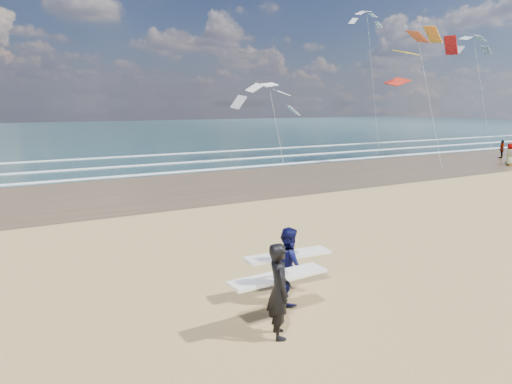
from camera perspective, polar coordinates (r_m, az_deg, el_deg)
wet_sand_strip at (r=35.65m, az=15.74°, el=3.04°), size 220.00×12.00×0.01m
ocean at (r=82.97m, az=-11.70°, el=7.53°), size 220.00×100.00×0.02m
foam_breakers at (r=43.32m, az=6.29°, el=4.79°), size 220.00×11.70×0.05m
surfer_near at (r=9.40m, az=2.88°, el=-12.00°), size 2.22×1.07×1.97m
surfer_far at (r=11.00m, az=4.14°, el=-8.98°), size 2.23×1.21×1.83m
beachgoer_0 at (r=40.17m, az=29.13°, el=4.14°), size 0.94×0.99×1.71m
beachgoer_1 at (r=45.14m, az=28.37°, el=4.73°), size 0.93×0.92×1.57m
kite_0 at (r=38.80m, az=20.28°, el=13.87°), size 7.89×4.97×11.39m
kite_1 at (r=38.15m, az=2.17°, el=10.46°), size 6.39×4.80×7.49m
kite_2 at (r=57.15m, az=26.19°, el=12.57°), size 5.84×4.74×13.39m
kite_5 at (r=55.85m, az=14.29°, el=14.37°), size 4.61×4.61×16.14m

